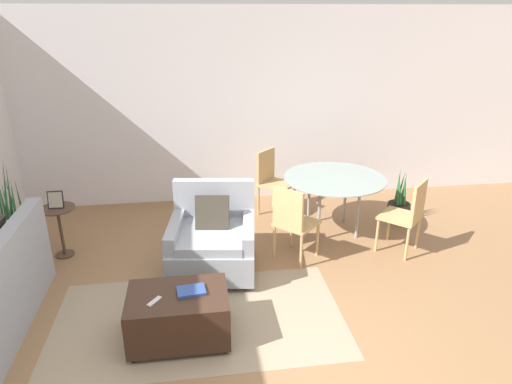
# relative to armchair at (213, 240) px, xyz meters

# --- Properties ---
(ground_plane) EXTENTS (20.00, 20.00, 0.00)m
(ground_plane) POSITION_rel_armchair_xyz_m (0.19, -1.56, -0.35)
(ground_plane) COLOR #936B47
(wall_back) EXTENTS (12.00, 0.06, 2.75)m
(wall_back) POSITION_rel_armchair_xyz_m (0.19, 2.05, 1.03)
(wall_back) COLOR white
(wall_back) RESTS_ON ground_plane
(area_rug) EXTENTS (2.67, 1.48, 0.01)m
(area_rug) POSITION_rel_armchair_xyz_m (-0.18, -0.89, -0.34)
(area_rug) COLOR gray
(area_rug) RESTS_ON ground_plane
(armchair) EXTENTS (1.02, 1.02, 0.92)m
(armchair) POSITION_rel_armchair_xyz_m (0.00, 0.00, 0.00)
(armchair) COLOR #999EA8
(armchair) RESTS_ON ground_plane
(ottoman) EXTENTS (0.85, 0.58, 0.45)m
(ottoman) POSITION_rel_armchair_xyz_m (-0.36, -1.13, -0.10)
(ottoman) COLOR #382319
(ottoman) RESTS_ON ground_plane
(book_stack) EXTENTS (0.25, 0.19, 0.03)m
(book_stack) POSITION_rel_armchair_xyz_m (-0.24, -1.11, 0.12)
(book_stack) COLOR #2D478C
(book_stack) RESTS_ON ottoman
(tv_remote_primary) EXTENTS (0.12, 0.14, 0.01)m
(tv_remote_primary) POSITION_rel_armchair_xyz_m (-0.54, -1.20, 0.11)
(tv_remote_primary) COLOR #B7B7BC
(tv_remote_primary) RESTS_ON ottoman
(potted_plant) EXTENTS (0.43, 0.43, 1.16)m
(potted_plant) POSITION_rel_armchair_xyz_m (-2.23, 0.61, -0.11)
(potted_plant) COLOR brown
(potted_plant) RESTS_ON ground_plane
(side_table) EXTENTS (0.39, 0.39, 0.61)m
(side_table) POSITION_rel_armchair_xyz_m (-1.72, 0.54, 0.07)
(side_table) COLOR #4C3828
(side_table) RESTS_ON ground_plane
(picture_frame) EXTENTS (0.17, 0.07, 0.20)m
(picture_frame) POSITION_rel_armchair_xyz_m (-1.72, 0.54, 0.36)
(picture_frame) COLOR black
(picture_frame) RESTS_ON side_table
(dining_table) EXTENTS (1.28, 1.28, 0.73)m
(dining_table) POSITION_rel_armchair_xyz_m (1.57, 0.73, 0.32)
(dining_table) COLOR #8C9E99
(dining_table) RESTS_ON ground_plane
(dining_chair_near_left) EXTENTS (0.59, 0.59, 0.90)m
(dining_chair_near_left) POSITION_rel_armchair_xyz_m (0.89, 0.05, 0.17)
(dining_chair_near_left) COLOR tan
(dining_chair_near_left) RESTS_ON ground_plane
(dining_chair_near_right) EXTENTS (0.59, 0.59, 0.90)m
(dining_chair_near_right) POSITION_rel_armchair_xyz_m (2.25, 0.05, 0.17)
(dining_chair_near_right) COLOR tan
(dining_chair_near_right) RESTS_ON ground_plane
(dining_chair_far_left) EXTENTS (0.59, 0.59, 0.90)m
(dining_chair_far_left) POSITION_rel_armchair_xyz_m (0.89, 1.41, 0.17)
(dining_chair_far_left) COLOR tan
(dining_chair_far_left) RESTS_ON ground_plane
(potted_plant_small) EXTENTS (0.30, 0.30, 0.73)m
(potted_plant_small) POSITION_rel_armchair_xyz_m (2.56, 0.90, -0.16)
(potted_plant_small) COLOR #333338
(potted_plant_small) RESTS_ON ground_plane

